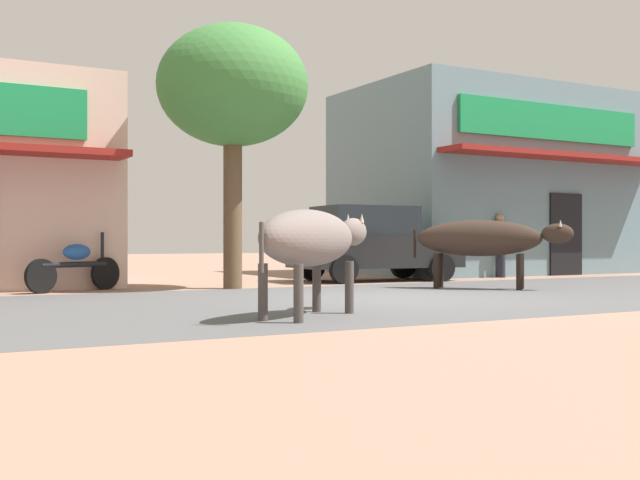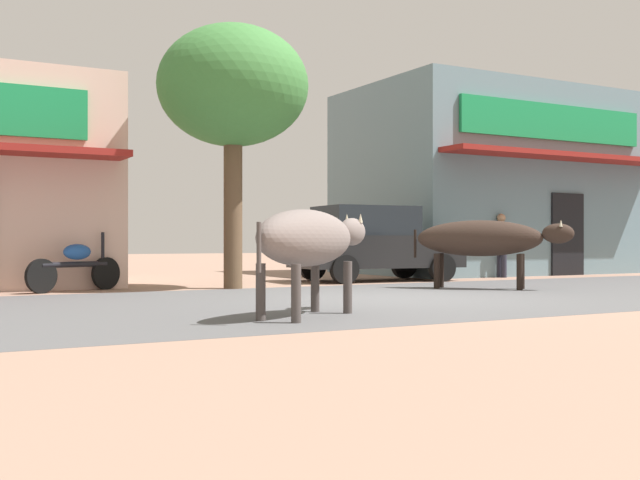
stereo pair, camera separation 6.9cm
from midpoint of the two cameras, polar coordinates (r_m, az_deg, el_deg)
name	(u,v)px [view 2 (the right image)]	position (r m, az deg, el deg)	size (l,w,h in m)	color
ground	(401,298)	(12.27, 6.07, -4.22)	(80.00, 80.00, 0.00)	#987561
asphalt_road	(401,298)	(12.27, 6.07, -4.21)	(72.00, 6.67, 0.00)	#555456
storefront_right_club	(488,183)	(22.47, 12.22, 4.06)	(7.53, 5.83, 4.98)	slate
roadside_tree	(233,88)	(14.84, -6.23, 10.95)	(2.81, 2.81, 4.89)	brown
parked_hatchback_car	(373,243)	(17.23, 4.00, -0.21)	(3.75, 2.07, 1.64)	black
parked_motorcycle	(76,265)	(14.36, -17.23, -1.75)	(1.79, 0.90, 1.04)	black
cow_near_brown	(309,239)	(9.19, -0.57, 0.05)	(2.33, 1.73, 1.26)	slate
cow_far_dark	(483,239)	(14.71, 11.94, 0.07)	(2.24, 2.40, 1.27)	#30231C
pedestrian_by_shop	(501,240)	(19.35, 13.18, -0.02)	(0.46, 0.61, 1.54)	#262633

